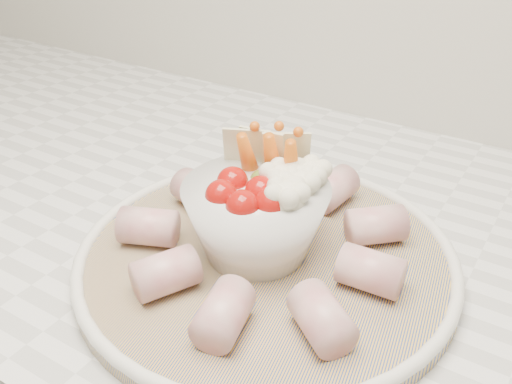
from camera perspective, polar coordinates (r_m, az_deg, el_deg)
The scene contains 3 objects.
serving_platter at distance 0.55m, azimuth 1.03°, elevation -6.49°, with size 0.41×0.41×0.02m.
veggie_bowl at distance 0.52m, azimuth 0.31°, elevation -2.03°, with size 0.14×0.14×0.11m.
cured_meat_rolls at distance 0.53m, azimuth 1.05°, elevation -4.58°, with size 0.27×0.28×0.04m.
Camera 1 is at (0.16, 0.99, 1.26)m, focal length 40.00 mm.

